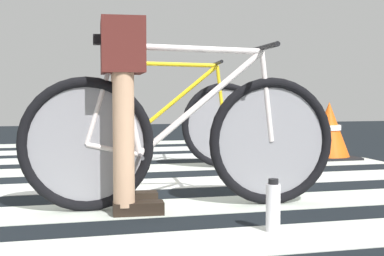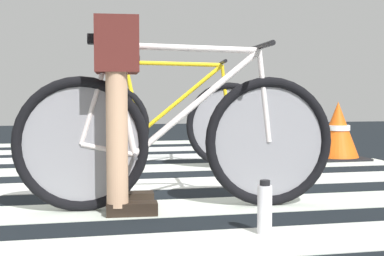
% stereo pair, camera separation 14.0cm
% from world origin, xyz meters
% --- Properties ---
extents(ground, '(18.00, 14.00, 0.02)m').
position_xyz_m(ground, '(0.00, 0.00, 0.01)').
color(ground, black).
extents(crosswalk_markings, '(5.47, 5.78, 0.00)m').
position_xyz_m(crosswalk_markings, '(-0.01, 0.24, 0.02)').
color(crosswalk_markings, silver).
rests_on(crosswalk_markings, ground).
extents(bicycle_1_of_2, '(1.74, 0.52, 0.93)m').
position_xyz_m(bicycle_1_of_2, '(0.33, -0.94, 0.41)').
color(bicycle_1_of_2, black).
rests_on(bicycle_1_of_2, ground).
extents(cyclist_1_of_2, '(0.33, 0.42, 1.01)m').
position_xyz_m(cyclist_1_of_2, '(0.02, -0.92, 0.68)').
color(cyclist_1_of_2, tan).
rests_on(cyclist_1_of_2, ground).
extents(bicycle_2_of_2, '(1.72, 0.53, 0.93)m').
position_xyz_m(bicycle_2_of_2, '(0.53, 0.61, 0.41)').
color(bicycle_2_of_2, black).
rests_on(bicycle_2_of_2, ground).
extents(water_bottle, '(0.07, 0.07, 0.24)m').
position_xyz_m(water_bottle, '(0.62, -1.54, 0.14)').
color(water_bottle, white).
rests_on(water_bottle, ground).
extents(traffic_cone, '(0.48, 0.48, 0.55)m').
position_xyz_m(traffic_cone, '(2.20, 0.89, 0.28)').
color(traffic_cone, black).
rests_on(traffic_cone, ground).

